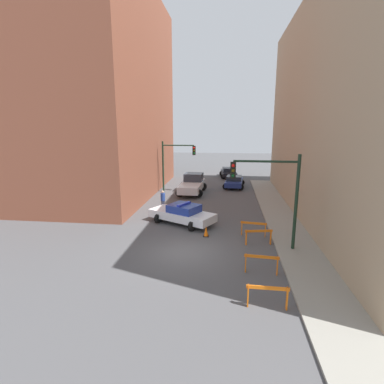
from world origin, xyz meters
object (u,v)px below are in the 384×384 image
barrier_front (268,293)px  traffic_cone (206,231)px  barrier_corner (254,226)px  traffic_light_near (275,188)px  police_car (182,214)px  barrier_mid (261,261)px  traffic_light_far (174,159)px  barrier_back (259,234)px  parked_car_near (234,181)px  pedestrian_crossing (163,200)px  parked_car_mid (229,172)px  white_truck (192,184)px

barrier_front → traffic_cone: barrier_front is taller
barrier_corner → traffic_cone: (-2.93, -0.44, -0.30)m
traffic_light_near → police_car: traffic_light_near is taller
barrier_front → barrier_mid: (0.06, 2.73, 0.00)m
traffic_light_far → barrier_back: (7.39, -13.27, -2.78)m
barrier_mid → barrier_back: size_ratio=1.01×
parked_car_near → pedestrian_crossing: 11.67m
parked_car_mid → pedestrian_crossing: bearing=-112.9°
police_car → pedestrian_crossing: size_ratio=3.02×
white_truck → traffic_cone: size_ratio=8.36×
police_car → white_truck: bearing=30.7°
traffic_light_near → traffic_cone: size_ratio=7.93×
barrier_back → traffic_cone: barrier_back is taller
pedestrian_crossing → barrier_corner: pedestrian_crossing is taller
police_car → white_truck: white_truck is taller
parked_car_mid → pedestrian_crossing: size_ratio=2.68×
traffic_light_near → barrier_back: traffic_light_near is taller
traffic_light_far → pedestrian_crossing: traffic_light_far is taller
parked_car_near → barrier_front: bearing=-83.2°
parked_car_mid → barrier_corner: parked_car_mid is taller
traffic_light_near → barrier_corner: traffic_light_near is taller
traffic_light_near → traffic_light_far: (-8.03, 13.89, -0.13)m
barrier_back → pedestrian_crossing: bearing=138.1°
barrier_front → traffic_cone: size_ratio=2.44×
police_car → parked_car_near: bearing=11.9°
parked_car_mid → traffic_cone: 21.95m
parked_car_near → barrier_back: parked_car_near is taller
parked_car_near → barrier_front: (0.90, -22.64, -0.06)m
pedestrian_crossing → traffic_cone: bearing=57.1°
police_car → barrier_corner: 5.11m
white_truck → barrier_back: bearing=-64.8°
traffic_light_far → white_truck: traffic_light_far is taller
traffic_light_near → barrier_front: (-0.90, -5.63, -2.91)m
white_truck → barrier_back: 14.13m
police_car → parked_car_near: (3.79, 13.18, -0.05)m
parked_car_mid → pedestrian_crossing: 17.38m
barrier_back → traffic_cone: 3.27m
barrier_front → traffic_cone: (-2.86, 7.20, -0.30)m
traffic_light_far → barrier_corner: 14.18m
parked_car_mid → traffic_cone: (-1.35, -21.91, -0.36)m
barrier_mid → barrier_corner: 4.90m
white_truck → parked_car_mid: white_truck is taller
police_car → parked_car_near: 13.71m
parked_car_mid → barrier_back: (1.76, -22.86, -0.06)m
traffic_light_near → traffic_cone: (-3.76, 1.57, -3.21)m
barrier_corner → traffic_cone: 2.98m
traffic_light_near → traffic_light_far: size_ratio=1.00×
white_truck → parked_car_near: (4.27, 3.35, -0.23)m
traffic_light_far → parked_car_mid: (5.63, 9.59, -2.72)m
traffic_light_far → barrier_corner: bearing=-58.8°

